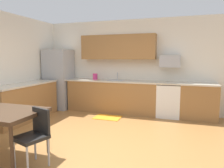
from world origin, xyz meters
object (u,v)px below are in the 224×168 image
refrigerator (59,79)px  kettle (95,77)px  oven_range (169,100)px  microwave (170,61)px  chair_near_table (35,133)px

refrigerator → kettle: (1.19, 0.13, 0.10)m
refrigerator → oven_range: bearing=1.4°
oven_range → microwave: bearing=90.0°
refrigerator → oven_range: (3.37, 0.08, -0.47)m
microwave → chair_near_table: bearing=-116.2°
microwave → kettle: bearing=-178.7°
refrigerator → chair_near_table: size_ratio=2.17×
chair_near_table → microwave: bearing=63.8°
oven_range → microwave: 1.05m
refrigerator → microwave: bearing=3.1°
kettle → oven_range: bearing=-1.3°
chair_near_table → kettle: 3.47m
microwave → chair_near_table: size_ratio=0.64×
refrigerator → microwave: 3.42m
refrigerator → microwave: refrigerator is taller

